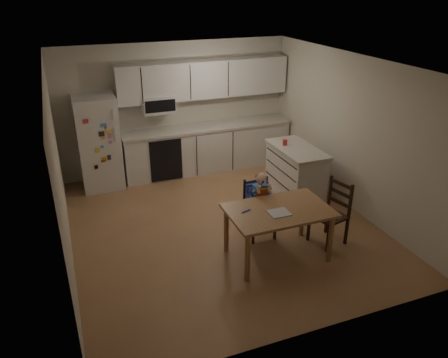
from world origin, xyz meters
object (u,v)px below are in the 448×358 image
at_px(refrigerator, 99,143).
at_px(dining_table, 279,216).
at_px(red_cup, 285,142).
at_px(chair_side, 334,208).
at_px(chair_booster, 259,197).
at_px(kitchen_island, 295,172).

distance_m(refrigerator, dining_table, 3.77).
distance_m(red_cup, dining_table, 2.07).
distance_m(red_cup, chair_side, 1.75).
bearing_deg(red_cup, refrigerator, 154.23).
relative_size(refrigerator, dining_table, 1.23).
relative_size(red_cup, chair_booster, 0.10).
bearing_deg(chair_booster, refrigerator, 127.83).
xyz_separation_m(refrigerator, dining_table, (1.96, -3.22, -0.21)).
distance_m(dining_table, chair_side, 0.95).
xyz_separation_m(refrigerator, kitchen_island, (3.13, -1.64, -0.39)).
relative_size(refrigerator, chair_booster, 1.65).
bearing_deg(chair_side, kitchen_island, 157.85).
bearing_deg(dining_table, refrigerator, 121.43).
height_order(dining_table, chair_booster, chair_booster).
bearing_deg(kitchen_island, chair_side, -98.37).
bearing_deg(chair_booster, dining_table, -89.29).
distance_m(refrigerator, red_cup, 3.33).
xyz_separation_m(kitchen_island, chair_booster, (-1.16, -0.96, 0.17)).
relative_size(refrigerator, red_cup, 17.17).
distance_m(refrigerator, chair_side, 4.29).
distance_m(chair_booster, chair_side, 1.09).
bearing_deg(chair_side, red_cup, 163.19).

